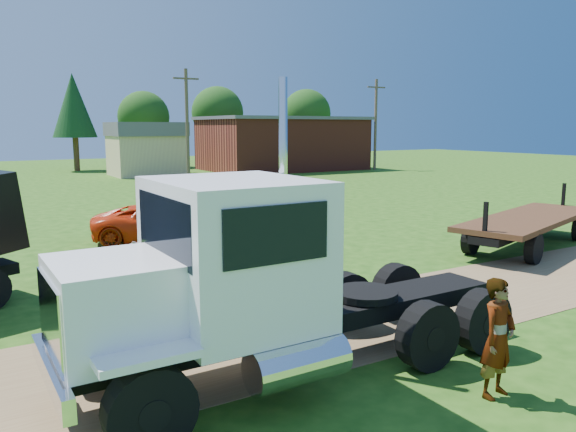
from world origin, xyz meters
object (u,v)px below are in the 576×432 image
flatbed_trailer (529,223)px  spectator_a (498,338)px  white_semi_tractor (241,283)px  orange_pickup (160,222)px

flatbed_trailer → spectator_a: bearing=-163.0°
white_semi_tractor → flatbed_trailer: 14.47m
white_semi_tractor → orange_pickup: (2.69, 12.55, -1.06)m
spectator_a → flatbed_trailer: bearing=24.5°
white_semi_tractor → flatbed_trailer: white_semi_tractor is taller
white_semi_tractor → orange_pickup: bearing=77.1°
white_semi_tractor → flatbed_trailer: bearing=17.7°
spectator_a → white_semi_tractor: bearing=134.3°
orange_pickup → flatbed_trailer: size_ratio=0.61×
white_semi_tractor → spectator_a: white_semi_tractor is taller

